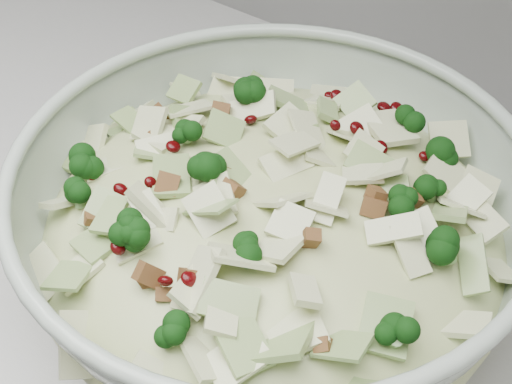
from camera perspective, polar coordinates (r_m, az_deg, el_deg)
mixing_bowl at (r=0.55m, az=1.32°, el=-3.37°), size 0.41×0.41×0.15m
salad at (r=0.53m, az=1.36°, el=-1.53°), size 0.44×0.44×0.16m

